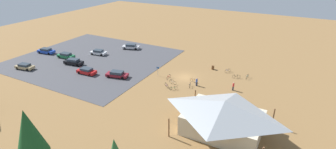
{
  "coord_description": "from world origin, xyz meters",
  "views": [
    {
      "loc": [
        -20.41,
        45.91,
        23.44
      ],
      "look_at": [
        2.68,
        2.68,
        1.2
      ],
      "focal_mm": 27.54,
      "sensor_mm": 36.0,
      "label": 1
    }
  ],
  "objects": [
    {
      "name": "car_blue_near_entry",
      "position": [
        39.24,
        3.63,
        0.75
      ],
      "size": [
        4.89,
        2.45,
        1.4
      ],
      "color": "#1E42B2",
      "rests_on": "parking_lot_asphalt"
    },
    {
      "name": "bicycle_green_yard_front",
      "position": [
        -0.35,
        6.18,
        0.34
      ],
      "size": [
        1.31,
        1.14,
        0.75
      ],
      "color": "black",
      "rests_on": "ground"
    },
    {
      "name": "visitor_at_bikes",
      "position": [
        -3.68,
        2.42,
        0.9
      ],
      "size": [
        0.39,
        0.4,
        1.72
      ],
      "color": "#2D3347",
      "rests_on": "ground"
    },
    {
      "name": "ground",
      "position": [
        0.0,
        0.0,
        0.0
      ],
      "size": [
        160.0,
        160.0,
        0.0
      ],
      "primitive_type": "plane",
      "color": "olive",
      "rests_on": "ground"
    },
    {
      "name": "bicycle_orange_near_sign",
      "position": [
        -2.48,
        1.27,
        0.38
      ],
      "size": [
        1.66,
        0.63,
        0.81
      ],
      "color": "black",
      "rests_on": "ground"
    },
    {
      "name": "bike_pavilion",
      "position": [
        -12.7,
        14.54,
        2.84
      ],
      "size": [
        13.02,
        9.94,
        5.13
      ],
      "color": "beige",
      "rests_on": "ground"
    },
    {
      "name": "bicycle_teal_edge_north",
      "position": [
        -11.89,
        -5.94,
        0.39
      ],
      "size": [
        0.48,
        1.82,
        0.87
      ],
      "color": "black",
      "rests_on": "ground"
    },
    {
      "name": "car_green_by_curb",
      "position": [
        31.69,
        3.71,
        0.74
      ],
      "size": [
        4.67,
        2.09,
        1.39
      ],
      "color": "#1E6B3D",
      "rests_on": "parking_lot_asphalt"
    },
    {
      "name": "car_maroon_aisle_side",
      "position": [
        12.9,
        6.74,
        0.72
      ],
      "size": [
        5.04,
        2.91,
        1.35
      ],
      "color": "maroon",
      "rests_on": "parking_lot_asphalt"
    },
    {
      "name": "bicycle_white_edge_south",
      "position": [
        -2.68,
        3.48,
        0.37
      ],
      "size": [
        0.64,
        1.74,
        0.83
      ],
      "color": "black",
      "rests_on": "ground"
    },
    {
      "name": "bicycle_silver_lone_west",
      "position": [
        0.83,
        4.03,
        0.39
      ],
      "size": [
        1.76,
        0.49,
        0.9
      ],
      "color": "black",
      "rests_on": "ground"
    },
    {
      "name": "bicycle_black_trailside",
      "position": [
        -9.8,
        -4.86,
        0.39
      ],
      "size": [
        1.55,
        0.86,
        0.82
      ],
      "color": "black",
      "rests_on": "ground"
    },
    {
      "name": "bicycle_red_front_row",
      "position": [
        2.82,
        2.11,
        0.39
      ],
      "size": [
        0.48,
        1.73,
        0.88
      ],
      "color": "black",
      "rests_on": "ground"
    },
    {
      "name": "bicycle_purple_by_bin",
      "position": [
        1.32,
        5.87,
        0.4
      ],
      "size": [
        1.39,
        1.11,
        0.89
      ],
      "color": "black",
      "rests_on": "ground"
    },
    {
      "name": "trash_bin",
      "position": [
        -3.8,
        -7.06,
        0.45
      ],
      "size": [
        0.6,
        0.6,
        0.9
      ],
      "primitive_type": "cylinder",
      "color": "brown",
      "rests_on": "ground"
    },
    {
      "name": "car_silver_second_row",
      "position": [
        21.36,
        -10.1,
        0.74
      ],
      "size": [
        5.04,
        3.27,
        1.39
      ],
      "color": "#BCBCC1",
      "rests_on": "parking_lot_asphalt"
    },
    {
      "name": "lot_sign",
      "position": [
        5.58,
        1.95,
        1.41
      ],
      "size": [
        0.56,
        0.08,
        2.2
      ],
      "color": "#99999E",
      "rests_on": "ground"
    },
    {
      "name": "car_black_mid_lot",
      "position": [
        26.57,
        6.0,
        0.77
      ],
      "size": [
        4.9,
        2.45,
        1.46
      ],
      "color": "black",
      "rests_on": "parking_lot_asphalt"
    },
    {
      "name": "parking_lot_asphalt",
      "position": [
        25.48,
        0.86,
        0.03
      ],
      "size": [
        36.17,
        33.48,
        0.05
      ],
      "primitive_type": "cube",
      "color": "#424247",
      "rests_on": "ground"
    },
    {
      "name": "visitor_near_lot",
      "position": [
        -10.67,
        0.95,
        0.9
      ],
      "size": [
        0.36,
        0.36,
        1.71
      ],
      "color": "#2D3347",
      "rests_on": "ground"
    },
    {
      "name": "car_tan_front_row",
      "position": [
        34.4,
        13.28,
        0.71
      ],
      "size": [
        4.56,
        2.5,
        1.31
      ],
      "color": "tan",
      "rests_on": "parking_lot_asphalt"
    },
    {
      "name": "pine_center",
      "position": [
        4.3,
        32.6,
        5.75
      ],
      "size": [
        3.57,
        3.57,
        8.68
      ],
      "color": "brown",
      "rests_on": "ground"
    },
    {
      "name": "bicycle_blue_mid_cluster",
      "position": [
        -7.36,
        -7.12,
        0.38
      ],
      "size": [
        0.98,
        1.51,
        0.83
      ],
      "color": "black",
      "rests_on": "ground"
    },
    {
      "name": "car_red_back_corner",
      "position": [
        19.88,
        8.58,
        0.74
      ],
      "size": [
        4.5,
        2.04,
        1.38
      ],
      "color": "red",
      "rests_on": "parking_lot_asphalt"
    },
    {
      "name": "car_white_far_end",
      "position": [
        26.19,
        -2.21,
        0.71
      ],
      "size": [
        4.45,
        2.45,
        1.32
      ],
      "color": "white",
      "rests_on": "parking_lot_asphalt"
    }
  ]
}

